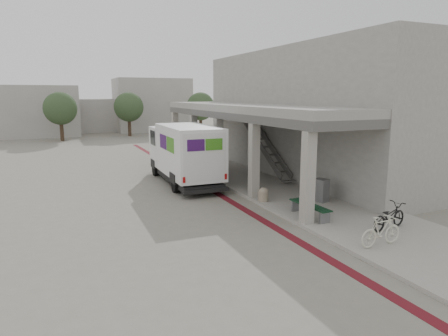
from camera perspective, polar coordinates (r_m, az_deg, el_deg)
name	(u,v)px	position (r m, az deg, el deg)	size (l,w,h in m)	color
ground	(213,207)	(16.41, -1.52, -5.58)	(120.00, 120.00, 0.00)	slate
bike_lane_stripe	(217,194)	(18.56, -0.94, -3.67)	(0.35, 40.00, 0.01)	#5A1219
sidewalk	(296,196)	(18.20, 10.29, -3.94)	(4.40, 28.00, 0.12)	gray
transit_building	(296,115)	(22.99, 10.28, 7.46)	(7.60, 17.00, 7.00)	gray
distant_backdrop	(79,110)	(50.66, -20.06, 7.75)	(28.00, 10.00, 6.50)	#989590
tree_left	(60,109)	(42.68, -22.36, 7.85)	(3.20, 3.20, 4.80)	#38281C
tree_mid	(129,107)	(45.35, -13.46, 8.45)	(3.20, 3.20, 4.80)	#38281C
tree_right	(201,107)	(46.45, -3.37, 8.76)	(3.20, 3.20, 4.80)	#38281C
fedex_truck	(184,152)	(20.66, -5.77, 2.27)	(2.36, 7.14, 3.02)	black
bench	(310,208)	(14.96, 12.16, -5.60)	(0.51, 2.01, 0.47)	slate
bollard_near	(263,194)	(16.82, 5.66, -3.77)	(0.39, 0.39, 0.59)	gray
bollard_far	(263,194)	(16.87, 5.57, -3.77)	(0.37, 0.37, 0.56)	gray
utility_cabinet	(321,190)	(17.17, 13.68, -3.10)	(0.43, 0.57, 0.95)	slate
bicycle_black	(389,216)	(14.39, 22.51, -6.40)	(0.58, 1.67, 0.88)	black
bicycle_cream	(381,231)	(12.74, 21.53, -8.37)	(0.43, 1.53, 0.92)	beige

